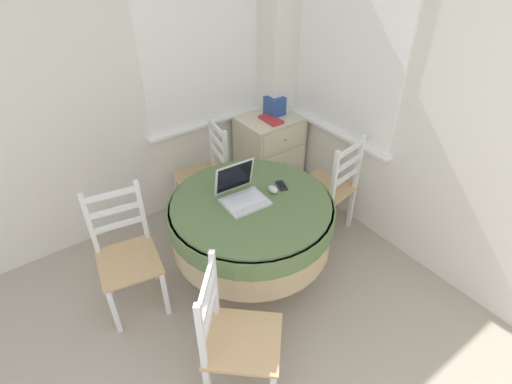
% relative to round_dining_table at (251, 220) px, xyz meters
% --- Properties ---
extents(corner_room_shell, '(4.60, 4.82, 2.55)m').
position_rel_round_dining_table_xyz_m(corner_room_shell, '(0.22, 0.13, 0.71)').
color(corner_room_shell, white).
rests_on(corner_room_shell, ground_plane).
extents(round_dining_table, '(1.16, 1.16, 0.73)m').
position_rel_round_dining_table_xyz_m(round_dining_table, '(0.00, 0.00, 0.00)').
color(round_dining_table, '#4C3D2D').
rests_on(round_dining_table, ground_plane).
extents(laptop, '(0.31, 0.31, 0.25)m').
position_rel_round_dining_table_xyz_m(laptop, '(-0.04, 0.06, 0.21)').
color(laptop, silver).
rests_on(laptop, round_dining_table).
extents(computer_mouse, '(0.06, 0.09, 0.05)m').
position_rel_round_dining_table_xyz_m(computer_mouse, '(0.19, 0.00, 0.18)').
color(computer_mouse, silver).
rests_on(computer_mouse, round_dining_table).
extents(cell_phone, '(0.09, 0.13, 0.01)m').
position_rel_round_dining_table_xyz_m(cell_phone, '(0.29, 0.02, 0.17)').
color(cell_phone, black).
rests_on(cell_phone, round_dining_table).
extents(dining_chair_near_back_window, '(0.48, 0.46, 0.92)m').
position_rel_round_dining_table_xyz_m(dining_chair_near_back_window, '(0.12, 0.86, -0.13)').
color(dining_chair_near_back_window, tan).
rests_on(dining_chair_near_back_window, ground_plane).
extents(dining_chair_near_right_window, '(0.46, 0.47, 0.92)m').
position_rel_round_dining_table_xyz_m(dining_chair_near_right_window, '(0.87, 0.07, -0.13)').
color(dining_chair_near_right_window, tan).
rests_on(dining_chair_near_right_window, ground_plane).
extents(dining_chair_camera_near, '(0.57, 0.57, 0.92)m').
position_rel_round_dining_table_xyz_m(dining_chair_camera_near, '(-0.58, -0.65, -0.13)').
color(dining_chair_camera_near, tan).
rests_on(dining_chair_camera_near, ground_plane).
extents(dining_chair_left_flank, '(0.46, 0.48, 0.92)m').
position_rel_round_dining_table_xyz_m(dining_chair_left_flank, '(-0.82, 0.32, -0.13)').
color(dining_chair_left_flank, tan).
rests_on(dining_chair_left_flank, ground_plane).
extents(corner_cabinet, '(0.58, 0.49, 0.78)m').
position_rel_round_dining_table_xyz_m(corner_cabinet, '(0.87, 0.91, -0.18)').
color(corner_cabinet, beige).
rests_on(corner_cabinet, ground_plane).
extents(storage_box, '(0.16, 0.15, 0.17)m').
position_rel_round_dining_table_xyz_m(storage_box, '(0.93, 0.93, 0.29)').
color(storage_box, '#2D4C93').
rests_on(storage_box, corner_cabinet).
extents(book_on_cabinet, '(0.12, 0.23, 0.02)m').
position_rel_round_dining_table_xyz_m(book_on_cabinet, '(0.82, 0.84, 0.22)').
color(book_on_cabinet, '#BC3338').
rests_on(book_on_cabinet, corner_cabinet).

